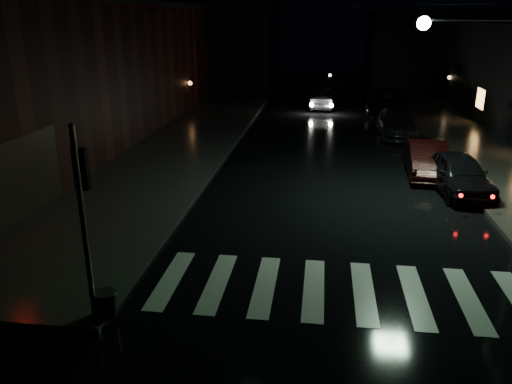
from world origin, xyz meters
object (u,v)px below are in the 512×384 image
at_px(parked_car_d, 388,102).
at_px(parked_car_c, 397,123).
at_px(parked_car_a, 458,173).
at_px(parked_car_b, 427,158).
at_px(oncoming_car, 321,98).

bearing_deg(parked_car_d, parked_car_c, -84.24).
xyz_separation_m(parked_car_a, parked_car_c, (-1.00, 9.72, -0.01)).
height_order(parked_car_b, oncoming_car, oncoming_car).
distance_m(parked_car_c, oncoming_car, 9.49).
xyz_separation_m(parked_car_b, parked_car_d, (0.01, 14.32, 0.09)).
xyz_separation_m(parked_car_c, parked_car_d, (0.25, 6.77, 0.08)).
bearing_deg(parked_car_a, parked_car_b, 103.72).
height_order(parked_car_a, parked_car_d, parked_car_d).
bearing_deg(parked_car_a, parked_car_c, 90.26).
bearing_deg(parked_car_b, parked_car_a, -66.96).
xyz_separation_m(parked_car_b, oncoming_car, (-4.55, 16.00, 0.01)).
height_order(parked_car_a, parked_car_b, parked_car_a).
distance_m(parked_car_a, parked_car_b, 2.30).
bearing_deg(parked_car_c, parked_car_d, 88.77).
distance_m(parked_car_c, parked_car_d, 6.77).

